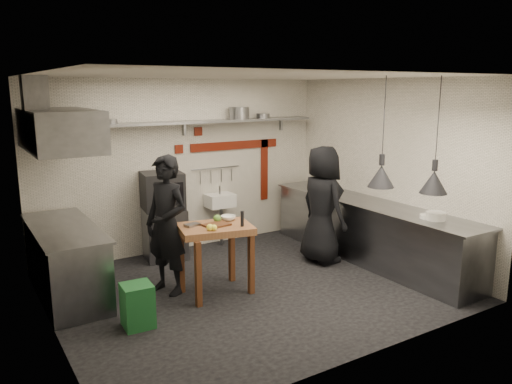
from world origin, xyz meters
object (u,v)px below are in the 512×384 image
green_bin (138,306)px  chef_right (322,205)px  oven_stand (165,234)px  combi_oven (162,191)px  chef_left (167,225)px  prep_table (216,259)px

green_bin → chef_right: chef_right is taller
green_bin → chef_right: 3.27m
oven_stand → green_bin: size_ratio=1.60×
oven_stand → green_bin: oven_stand is taller
combi_oven → chef_right: 2.48m
oven_stand → combi_oven: (-0.01, 0.02, 0.69)m
oven_stand → chef_right: bearing=-26.4°
green_bin → chef_left: (0.68, 0.75, 0.66)m
oven_stand → prep_table: bearing=-79.6°
green_bin → prep_table: size_ratio=0.54×
combi_oven → green_bin: bearing=-110.4°
combi_oven → green_bin: size_ratio=1.21×
green_bin → prep_table: 1.27m
chef_left → chef_right: (2.47, -0.14, -0.01)m
combi_oven → chef_right: bearing=-26.6°
oven_stand → green_bin: bearing=-110.8°
oven_stand → prep_table: (0.05, -1.65, 0.06)m
combi_oven → green_bin: (-1.13, -2.04, -0.84)m
prep_table → chef_left: size_ratio=0.50×
oven_stand → prep_table: 1.65m
green_bin → prep_table: bearing=17.5°
combi_oven → prep_table: bearing=-79.3°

